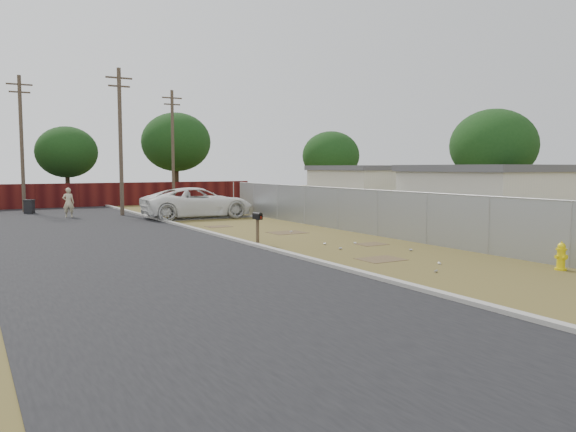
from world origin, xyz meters
TOP-DOWN VIEW (x-y plane):
  - ground at (0.00, 0.00)m, footprint 120.00×120.00m
  - street at (-6.76, 8.05)m, footprint 15.10×60.00m
  - chainlink_fence at (3.12, 1.03)m, footprint 0.10×27.06m
  - privacy_fence at (-6.00, 25.00)m, footprint 30.00×0.12m
  - utility_poles at (-3.67, 20.67)m, footprint 12.60×8.24m
  - houses at (9.70, 3.13)m, footprint 9.30×17.24m
  - horizon_trees at (0.84, 23.56)m, footprint 33.32×31.94m
  - fire_hydrant at (2.53, -9.11)m, footprint 0.42×0.42m
  - mailbox at (-2.60, 0.31)m, footprint 0.21×0.54m
  - pickup_truck at (-0.52, 12.13)m, footprint 6.57×3.15m
  - pedestrian at (-7.10, 16.20)m, footprint 0.73×0.57m
  - trash_bin at (-8.84, 20.44)m, footprint 0.78×0.83m
  - scattered_litter at (0.09, -2.95)m, footprint 2.36×10.67m

SIDE VIEW (x-z plane):
  - ground at x=0.00m, z-range 0.00..0.00m
  - street at x=-6.76m, z-range -0.04..0.08m
  - scattered_litter at x=0.09m, z-range 0.01..0.08m
  - fire_hydrant at x=2.53m, z-range -0.03..0.81m
  - trash_bin at x=-8.84m, z-range 0.01..0.92m
  - chainlink_fence at x=3.12m, z-range -0.21..1.81m
  - pedestrian at x=-7.10m, z-range 0.00..1.78m
  - privacy_fence at x=-6.00m, z-range 0.00..1.80m
  - pickup_truck at x=-0.52m, z-range 0.00..1.81m
  - mailbox at x=-2.60m, z-range 0.36..1.60m
  - houses at x=9.70m, z-range 0.01..3.11m
  - horizon_trees at x=0.84m, z-range 0.74..8.52m
  - utility_poles at x=-3.67m, z-range 0.19..9.19m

